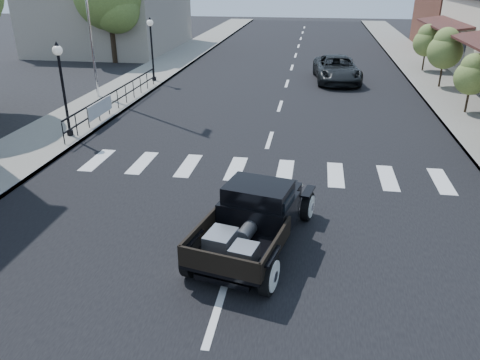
# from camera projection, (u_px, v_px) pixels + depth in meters

# --- Properties ---
(ground) EXTENTS (120.00, 120.00, 0.00)m
(ground) POSITION_uv_depth(u_px,v_px,m) (241.00, 233.00, 11.54)
(ground) COLOR black
(ground) RESTS_ON ground
(road) EXTENTS (14.00, 80.00, 0.02)m
(road) POSITION_uv_depth(u_px,v_px,m) (284.00, 92.00, 25.07)
(road) COLOR black
(road) RESTS_ON ground
(road_markings) EXTENTS (12.00, 60.00, 0.06)m
(road_markings) POSITION_uv_depth(u_px,v_px,m) (276.00, 118.00, 20.56)
(road_markings) COLOR silver
(road_markings) RESTS_ON ground
(sidewalk_left) EXTENTS (3.00, 80.00, 0.15)m
(sidewalk_left) POSITION_uv_depth(u_px,v_px,m) (133.00, 85.00, 26.26)
(sidewalk_left) COLOR gray
(sidewalk_left) RESTS_ON ground
(sidewalk_right) EXTENTS (3.00, 80.00, 0.15)m
(sidewalk_right) POSITION_uv_depth(u_px,v_px,m) (451.00, 97.00, 23.82)
(sidewalk_right) COLOR gray
(sidewalk_right) RESTS_ON ground
(low_building_left) EXTENTS (10.00, 12.00, 5.00)m
(low_building_left) POSITION_uv_depth(u_px,v_px,m) (112.00, 18.00, 37.93)
(low_building_left) COLOR #ACA190
(low_building_left) RESTS_ON ground
(railing) EXTENTS (0.08, 10.00, 1.00)m
(railing) POSITION_uv_depth(u_px,v_px,m) (117.00, 97.00, 21.34)
(railing) COLOR black
(railing) RESTS_ON sidewalk_left
(banner) EXTENTS (0.04, 2.20, 0.60)m
(banner) POSITION_uv_depth(u_px,v_px,m) (101.00, 114.00, 19.61)
(banner) COLOR silver
(banner) RESTS_ON sidewalk_left
(lamp_post_b) EXTENTS (0.36, 0.36, 3.48)m
(lamp_post_b) POSITION_uv_depth(u_px,v_px,m) (64.00, 90.00, 17.27)
(lamp_post_b) COLOR black
(lamp_post_b) RESTS_ON sidewalk_left
(lamp_post_c) EXTENTS (0.36, 0.36, 3.48)m
(lamp_post_c) POSITION_uv_depth(u_px,v_px,m) (152.00, 50.00, 26.29)
(lamp_post_c) COLOR black
(lamp_post_c) RESTS_ON sidewalk_left
(big_tree_far) EXTENTS (4.64, 4.64, 6.81)m
(big_tree_far) POSITION_uv_depth(u_px,v_px,m) (110.00, 12.00, 31.79)
(big_tree_far) COLOR #587231
(big_tree_far) RESTS_ON ground
(small_tree_c) EXTENTS (1.49, 1.49, 2.49)m
(small_tree_c) POSITION_uv_depth(u_px,v_px,m) (470.00, 84.00, 20.43)
(small_tree_c) COLOR #5D7334
(small_tree_c) RESTS_ON sidewalk_right
(small_tree_d) EXTENTS (1.80, 1.80, 3.00)m
(small_tree_d) POSITION_uv_depth(u_px,v_px,m) (444.00, 59.00, 24.98)
(small_tree_d) COLOR #5D7334
(small_tree_d) RESTS_ON sidewalk_right
(small_tree_e) EXTENTS (1.63, 1.63, 2.72)m
(small_tree_e) POSITION_uv_depth(u_px,v_px,m) (426.00, 48.00, 29.25)
(small_tree_e) COLOR #5D7334
(small_tree_e) RESTS_ON sidewalk_right
(hotrod_pickup) EXTENTS (2.99, 4.80, 1.55)m
(hotrod_pickup) POSITION_uv_depth(u_px,v_px,m) (255.00, 217.00, 10.68)
(hotrod_pickup) COLOR black
(hotrod_pickup) RESTS_ON ground
(second_car) EXTENTS (2.87, 5.40, 1.44)m
(second_car) POSITION_uv_depth(u_px,v_px,m) (337.00, 69.00, 27.11)
(second_car) COLOR black
(second_car) RESTS_ON ground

